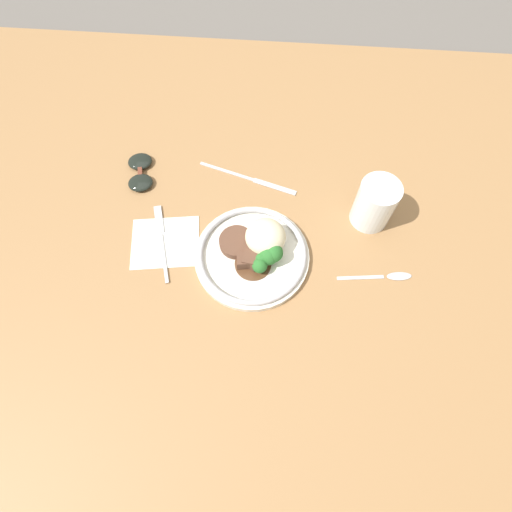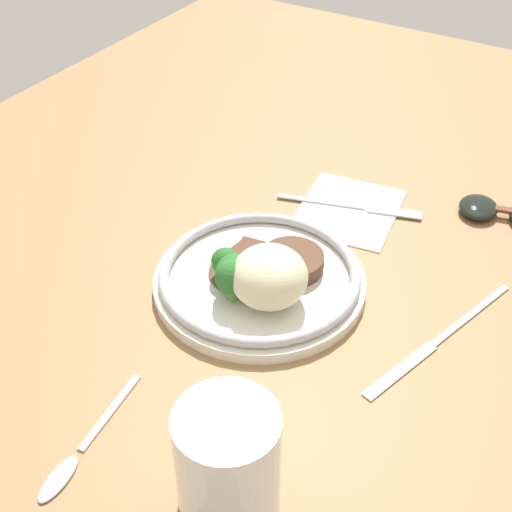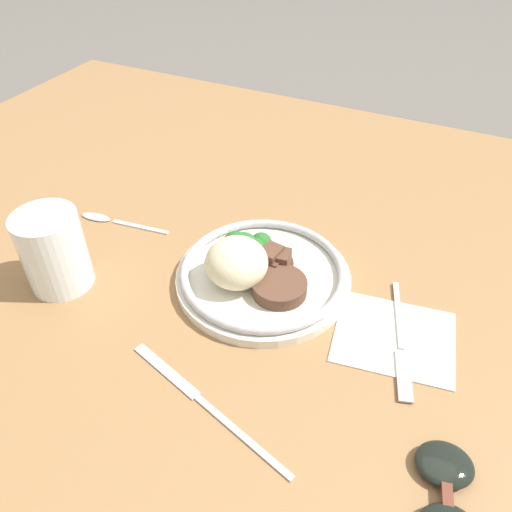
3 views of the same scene
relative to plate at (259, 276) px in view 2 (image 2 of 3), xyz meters
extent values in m
plane|color=#5B5651|center=(-0.02, 0.04, -0.06)|extent=(8.00, 8.00, 0.00)
cube|color=olive|center=(-0.02, 0.04, -0.04)|extent=(1.58, 1.26, 0.03)
cube|color=silver|center=(-0.19, 0.02, -0.02)|extent=(0.16, 0.14, 0.00)
cylinder|color=silver|center=(-0.01, 0.00, -0.02)|extent=(0.23, 0.23, 0.01)
torus|color=#B2B2B7|center=(-0.01, 0.00, 0.00)|extent=(0.22, 0.22, 0.01)
ellipsoid|color=beige|center=(0.02, 0.02, 0.02)|extent=(0.08, 0.08, 0.06)
cylinder|color=brown|center=(-0.04, 0.02, 0.00)|extent=(0.07, 0.07, 0.02)
cylinder|color=#51331E|center=(0.00, -0.02, -0.01)|extent=(0.07, 0.07, 0.00)
cube|color=brown|center=(-0.02, -0.01, 0.00)|extent=(0.02, 0.02, 0.02)
cube|color=brown|center=(0.01, -0.03, 0.00)|extent=(0.03, 0.03, 0.02)
cube|color=brown|center=(0.00, -0.03, 0.00)|extent=(0.03, 0.03, 0.03)
cube|color=brown|center=(-0.02, -0.02, 0.00)|extent=(0.03, 0.03, 0.03)
cube|color=brown|center=(-0.01, -0.02, 0.01)|extent=(0.03, 0.03, 0.03)
cylinder|color=#568442|center=(0.03, -0.01, 0.00)|extent=(0.01, 0.01, 0.01)
sphere|color=#286628|center=(0.03, -0.01, 0.02)|extent=(0.03, 0.03, 0.03)
cylinder|color=#568442|center=(0.01, -0.04, 0.00)|extent=(0.01, 0.01, 0.01)
sphere|color=#286628|center=(0.01, -0.04, 0.01)|extent=(0.03, 0.03, 0.03)
cylinder|color=#568442|center=(0.04, -0.01, 0.00)|extent=(0.01, 0.01, 0.02)
sphere|color=#286628|center=(0.04, -0.01, 0.02)|extent=(0.04, 0.04, 0.04)
cylinder|color=#568442|center=(0.03, -0.01, 0.00)|extent=(0.01, 0.01, 0.01)
sphere|color=#286628|center=(0.03, -0.01, 0.02)|extent=(0.04, 0.04, 0.04)
cylinder|color=#568442|center=(0.01, -0.02, 0.00)|extent=(0.01, 0.01, 0.01)
sphere|color=#286628|center=(0.01, -0.02, 0.01)|extent=(0.03, 0.03, 0.03)
cylinder|color=yellow|center=(0.24, 0.11, 0.01)|extent=(0.07, 0.07, 0.07)
cylinder|color=white|center=(0.24, 0.11, 0.03)|extent=(0.08, 0.08, 0.11)
cube|color=#B7B7BC|center=(-0.19, -0.02, -0.02)|extent=(0.04, 0.11, 0.00)
cube|color=#B7B7BC|center=(-0.21, 0.07, -0.02)|extent=(0.04, 0.07, 0.00)
cube|color=#B7B7BC|center=(-0.08, 0.21, -0.02)|extent=(0.13, 0.05, 0.00)
cube|color=#B7B7BC|center=(0.03, 0.18, -0.02)|extent=(0.10, 0.04, 0.00)
cube|color=#B7B7BC|center=(0.21, -0.03, -0.02)|extent=(0.09, 0.02, 0.00)
ellipsoid|color=#B7B7BC|center=(0.29, -0.02, -0.02)|extent=(0.05, 0.02, 0.01)
ellipsoid|color=black|center=(-0.27, 0.16, -0.01)|extent=(0.06, 0.06, 0.02)
cube|color=brown|center=(-0.28, 0.19, -0.01)|extent=(0.01, 0.02, 0.00)
camera|label=1|loc=(0.03, -0.36, 0.71)|focal=28.00mm
camera|label=2|loc=(0.50, 0.30, 0.50)|focal=50.00mm
camera|label=3|loc=(-0.21, 0.44, 0.44)|focal=35.00mm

